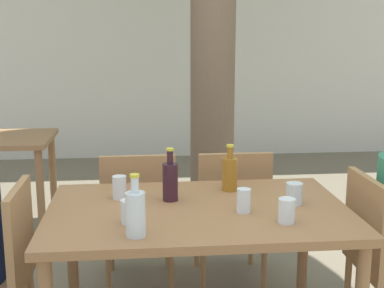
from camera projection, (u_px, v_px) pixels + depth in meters
name	position (u px, v px, depth m)	size (l,w,h in m)	color
cafe_building_wall	(160.00, 46.00, 6.65)	(10.00, 0.08, 2.80)	silver
dining_table_front	(198.00, 224.00, 2.57)	(1.44, 0.93, 0.75)	#996B42
patio_chair_2	(139.00, 213.00, 3.26)	(0.44, 0.44, 0.88)	#A87A4C
patio_chair_3	(232.00, 210.00, 3.32)	(0.44, 0.44, 0.88)	#A87A4C
wine_bottle_0	(170.00, 180.00, 2.65)	(0.08, 0.08, 0.27)	#331923
amber_bottle_1	(230.00, 173.00, 2.82)	(0.08, 0.08, 0.25)	#9E661E
water_bottle_2	(135.00, 212.00, 2.18)	(0.08, 0.08, 0.26)	silver
drinking_glass_0	(129.00, 212.00, 2.34)	(0.07, 0.07, 0.11)	white
drinking_glass_1	(294.00, 194.00, 2.60)	(0.08, 0.08, 0.11)	silver
drinking_glass_2	(120.00, 187.00, 2.69)	(0.07, 0.07, 0.12)	white
drinking_glass_3	(287.00, 211.00, 2.35)	(0.08, 0.08, 0.11)	white
drinking_glass_4	(244.00, 201.00, 2.48)	(0.07, 0.07, 0.11)	white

